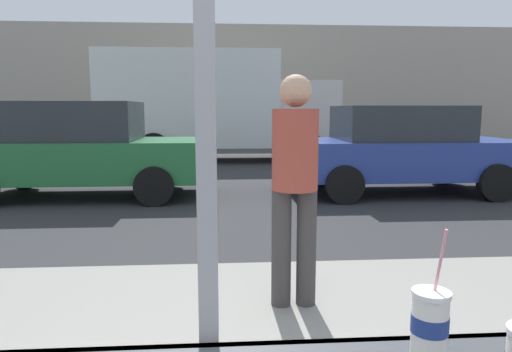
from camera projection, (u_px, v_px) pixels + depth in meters
ground_plane at (222, 188)px, 9.18m from camera, size 60.00×60.00×0.00m
sidewalk_strip at (219, 350)px, 2.85m from camera, size 16.00×2.80×0.15m
building_facade_far at (222, 86)px, 20.75m from camera, size 28.00×1.20×5.18m
soda_cup_left at (430, 323)px, 1.11m from camera, size 0.09×0.09×0.32m
parked_car_green at (79, 149)px, 8.09m from camera, size 4.42×1.93×1.67m
parked_car_blue at (400, 149)px, 8.50m from camera, size 4.19×2.05×1.60m
box_truck at (213, 103)px, 13.75m from camera, size 6.89×2.44×3.19m
pedestrian at (295, 176)px, 3.21m from camera, size 0.32×0.32×1.63m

